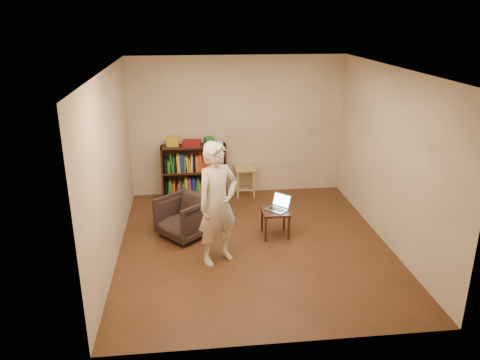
{
  "coord_description": "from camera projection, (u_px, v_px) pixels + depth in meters",
  "views": [
    {
      "loc": [
        -0.92,
        -6.26,
        3.32
      ],
      "look_at": [
        -0.17,
        0.35,
        0.92
      ],
      "focal_mm": 35.0,
      "sensor_mm": 36.0,
      "label": 1
    }
  ],
  "objects": [
    {
      "name": "bookshelf",
      "position": [
        194.0,
        174.0,
        8.79
      ],
      "size": [
        1.2,
        0.3,
        1.0
      ],
      "color": "black",
      "rests_on": "floor"
    },
    {
      "name": "wall_back",
      "position": [
        238.0,
        126.0,
        8.74
      ],
      "size": [
        4.0,
        0.0,
        4.0
      ],
      "primitive_type": "plane",
      "rotation": [
        1.57,
        0.0,
        0.0
      ],
      "color": "beige",
      "rests_on": "floor"
    },
    {
      "name": "box_green",
      "position": [
        209.0,
        141.0,
        8.61
      ],
      "size": [
        0.18,
        0.18,
        0.15
      ],
      "primitive_type": "cube",
      "rotation": [
        0.0,
        0.0,
        0.2
      ],
      "color": "#1F762C",
      "rests_on": "bookshelf"
    },
    {
      "name": "armchair",
      "position": [
        184.0,
        217.0,
        7.24
      ],
      "size": [
        0.98,
        0.98,
        0.64
      ],
      "primitive_type": "imported",
      "rotation": [
        0.0,
        0.0,
        -0.85
      ],
      "color": "#332622",
      "rests_on": "floor"
    },
    {
      "name": "box_white",
      "position": [
        220.0,
        143.0,
        8.63
      ],
      "size": [
        0.11,
        0.11,
        0.08
      ],
      "primitive_type": "cube",
      "rotation": [
        0.0,
        0.0,
        0.07
      ],
      "color": "beige",
      "rests_on": "bookshelf"
    },
    {
      "name": "ceiling",
      "position": [
        256.0,
        69.0,
        6.19
      ],
      "size": [
        4.5,
        4.5,
        0.0
      ],
      "primitive_type": "plane",
      "color": "silver",
      "rests_on": "wall_back"
    },
    {
      "name": "person",
      "position": [
        218.0,
        204.0,
        6.34
      ],
      "size": [
        0.75,
        0.68,
        1.73
      ],
      "primitive_type": "imported",
      "rotation": [
        0.0,
        0.0,
        0.55
      ],
      "color": "beige",
      "rests_on": "floor"
    },
    {
      "name": "stool",
      "position": [
        245.0,
        173.0,
        8.83
      ],
      "size": [
        0.39,
        0.39,
        0.57
      ],
      "color": "tan",
      "rests_on": "floor"
    },
    {
      "name": "side_table",
      "position": [
        275.0,
        215.0,
        7.25
      ],
      "size": [
        0.41,
        0.41,
        0.42
      ],
      "color": "black",
      "rests_on": "floor"
    },
    {
      "name": "box_yellow",
      "position": [
        173.0,
        141.0,
        8.55
      ],
      "size": [
        0.22,
        0.16,
        0.17
      ],
      "primitive_type": "cube",
      "rotation": [
        0.0,
        0.0,
        -0.04
      ],
      "color": "gold",
      "rests_on": "bookshelf"
    },
    {
      "name": "laptop",
      "position": [
        279.0,
        206.0,
        7.27
      ],
      "size": [
        0.42,
        0.42,
        0.22
      ],
      "rotation": [
        0.0,
        0.0,
        -0.79
      ],
      "color": "#AEAEB2",
      "rests_on": "side_table"
    },
    {
      "name": "wall_left",
      "position": [
        111.0,
        168.0,
        6.42
      ],
      "size": [
        0.0,
        4.5,
        4.5
      ],
      "primitive_type": "plane",
      "rotation": [
        1.57,
        0.0,
        1.57
      ],
      "color": "beige",
      "rests_on": "floor"
    },
    {
      "name": "wall_right",
      "position": [
        390.0,
        158.0,
        6.85
      ],
      "size": [
        0.0,
        4.5,
        4.5
      ],
      "primitive_type": "plane",
      "rotation": [
        1.57,
        0.0,
        -1.57
      ],
      "color": "beige",
      "rests_on": "floor"
    },
    {
      "name": "floor",
      "position": [
        254.0,
        244.0,
        7.07
      ],
      "size": [
        4.5,
        4.5,
        0.0
      ],
      "primitive_type": "plane",
      "color": "#3F2A14",
      "rests_on": "ground"
    },
    {
      "name": "red_cloth",
      "position": [
        192.0,
        143.0,
        8.55
      ],
      "size": [
        0.34,
        0.27,
        0.11
      ],
      "primitive_type": "cube",
      "rotation": [
        0.0,
        0.0,
        -0.1
      ],
      "color": "maroon",
      "rests_on": "bookshelf"
    }
  ]
}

